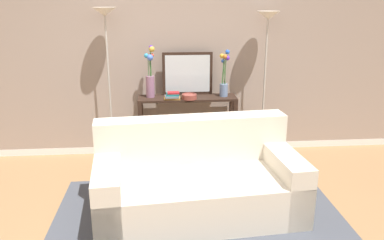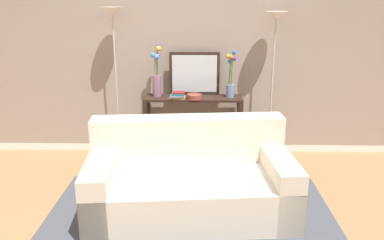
{
  "view_description": "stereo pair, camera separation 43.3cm",
  "coord_description": "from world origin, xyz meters",
  "px_view_note": "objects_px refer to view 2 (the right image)",
  "views": [
    {
      "loc": [
        -0.04,
        -2.96,
        2.03
      ],
      "look_at": [
        0.31,
        1.16,
        0.74
      ],
      "focal_mm": 37.11,
      "sensor_mm": 36.0,
      "label": 1
    },
    {
      "loc": [
        0.4,
        -2.97,
        2.03
      ],
      "look_at": [
        0.31,
        1.16,
        0.74
      ],
      "focal_mm": 37.11,
      "sensor_mm": 36.0,
      "label": 2
    }
  ],
  "objects_px": {
    "floor_lamp_left": "(114,42)",
    "wall_mirror": "(194,74)",
    "vase_tall_flowers": "(157,76)",
    "fruit_bowl": "(194,96)",
    "vase_short_flowers": "(231,79)",
    "book_row_under_console": "(166,153)",
    "floor_lamp_right": "(274,46)",
    "book_stack": "(178,96)",
    "couch": "(190,182)",
    "console_table": "(193,117)"
  },
  "relations": [
    {
      "from": "book_stack",
      "to": "couch",
      "type": "bearing_deg",
      "value": -81.77
    },
    {
      "from": "floor_lamp_right",
      "to": "fruit_bowl",
      "type": "relative_size",
      "value": 9.99
    },
    {
      "from": "wall_mirror",
      "to": "fruit_bowl",
      "type": "height_order",
      "value": "wall_mirror"
    },
    {
      "from": "couch",
      "to": "floor_lamp_right",
      "type": "relative_size",
      "value": 1.07
    },
    {
      "from": "floor_lamp_left",
      "to": "vase_short_flowers",
      "type": "xyz_separation_m",
      "value": [
        1.42,
        0.03,
        -0.45
      ]
    },
    {
      "from": "console_table",
      "to": "wall_mirror",
      "type": "distance_m",
      "value": 0.55
    },
    {
      "from": "couch",
      "to": "console_table",
      "type": "relative_size",
      "value": 1.62
    },
    {
      "from": "fruit_bowl",
      "to": "book_row_under_console",
      "type": "bearing_deg",
      "value": 165.08
    },
    {
      "from": "vase_short_flowers",
      "to": "book_stack",
      "type": "bearing_deg",
      "value": -171.56
    },
    {
      "from": "wall_mirror",
      "to": "book_row_under_console",
      "type": "height_order",
      "value": "wall_mirror"
    },
    {
      "from": "floor_lamp_right",
      "to": "vase_short_flowers",
      "type": "relative_size",
      "value": 3.18
    },
    {
      "from": "vase_tall_flowers",
      "to": "fruit_bowl",
      "type": "relative_size",
      "value": 3.44
    },
    {
      "from": "fruit_bowl",
      "to": "book_stack",
      "type": "height_order",
      "value": "book_stack"
    },
    {
      "from": "console_table",
      "to": "floor_lamp_right",
      "type": "relative_size",
      "value": 0.66
    },
    {
      "from": "fruit_bowl",
      "to": "book_row_under_console",
      "type": "height_order",
      "value": "fruit_bowl"
    },
    {
      "from": "console_table",
      "to": "vase_tall_flowers",
      "type": "height_order",
      "value": "vase_tall_flowers"
    },
    {
      "from": "floor_lamp_right",
      "to": "fruit_bowl",
      "type": "distance_m",
      "value": 1.14
    },
    {
      "from": "wall_mirror",
      "to": "fruit_bowl",
      "type": "xyz_separation_m",
      "value": [
        0.0,
        -0.23,
        -0.24
      ]
    },
    {
      "from": "floor_lamp_right",
      "to": "book_row_under_console",
      "type": "xyz_separation_m",
      "value": [
        -1.33,
        0.02,
        -1.41
      ]
    },
    {
      "from": "console_table",
      "to": "floor_lamp_right",
      "type": "xyz_separation_m",
      "value": [
        0.97,
        -0.02,
        0.91
      ]
    },
    {
      "from": "floor_lamp_left",
      "to": "vase_short_flowers",
      "type": "relative_size",
      "value": 3.26
    },
    {
      "from": "console_table",
      "to": "vase_short_flowers",
      "type": "relative_size",
      "value": 2.11
    },
    {
      "from": "couch",
      "to": "book_stack",
      "type": "distance_m",
      "value": 1.4
    },
    {
      "from": "floor_lamp_left",
      "to": "wall_mirror",
      "type": "height_order",
      "value": "floor_lamp_left"
    },
    {
      "from": "console_table",
      "to": "floor_lamp_left",
      "type": "distance_m",
      "value": 1.35
    },
    {
      "from": "couch",
      "to": "floor_lamp_right",
      "type": "height_order",
      "value": "floor_lamp_right"
    },
    {
      "from": "book_stack",
      "to": "floor_lamp_left",
      "type": "bearing_deg",
      "value": 174.79
    },
    {
      "from": "vase_tall_flowers",
      "to": "book_row_under_console",
      "type": "height_order",
      "value": "vase_tall_flowers"
    },
    {
      "from": "wall_mirror",
      "to": "vase_short_flowers",
      "type": "height_order",
      "value": "vase_short_flowers"
    },
    {
      "from": "console_table",
      "to": "book_stack",
      "type": "distance_m",
      "value": 0.37
    },
    {
      "from": "floor_lamp_left",
      "to": "vase_short_flowers",
      "type": "bearing_deg",
      "value": 1.09
    },
    {
      "from": "vase_short_flowers",
      "to": "floor_lamp_right",
      "type": "bearing_deg",
      "value": -3.03
    },
    {
      "from": "floor_lamp_left",
      "to": "floor_lamp_right",
      "type": "height_order",
      "value": "floor_lamp_left"
    },
    {
      "from": "vase_short_flowers",
      "to": "book_row_under_console",
      "type": "height_order",
      "value": "vase_short_flowers"
    },
    {
      "from": "couch",
      "to": "console_table",
      "type": "xyz_separation_m",
      "value": [
        0.01,
        1.36,
        0.25
      ]
    },
    {
      "from": "couch",
      "to": "book_stack",
      "type": "height_order",
      "value": "book_stack"
    },
    {
      "from": "couch",
      "to": "vase_short_flowers",
      "type": "height_order",
      "value": "vase_short_flowers"
    },
    {
      "from": "couch",
      "to": "fruit_bowl",
      "type": "xyz_separation_m",
      "value": [
        0.02,
        1.26,
        0.55
      ]
    },
    {
      "from": "console_table",
      "to": "fruit_bowl",
      "type": "distance_m",
      "value": 0.31
    },
    {
      "from": "book_row_under_console",
      "to": "fruit_bowl",
      "type": "bearing_deg",
      "value": -14.92
    },
    {
      "from": "floor_lamp_left",
      "to": "book_row_under_console",
      "type": "relative_size",
      "value": 6.59
    },
    {
      "from": "vase_short_flowers",
      "to": "book_stack",
      "type": "xyz_separation_m",
      "value": [
        -0.65,
        -0.1,
        -0.19
      ]
    },
    {
      "from": "console_table",
      "to": "wall_mirror",
      "type": "xyz_separation_m",
      "value": [
        0.01,
        0.14,
        0.53
      ]
    },
    {
      "from": "book_row_under_console",
      "to": "wall_mirror",
      "type": "bearing_deg",
      "value": 20.41
    },
    {
      "from": "vase_short_flowers",
      "to": "vase_tall_flowers",
      "type": "bearing_deg",
      "value": 178.08
    },
    {
      "from": "floor_lamp_left",
      "to": "fruit_bowl",
      "type": "xyz_separation_m",
      "value": [
        0.97,
        -0.08,
        -0.65
      ]
    },
    {
      "from": "floor_lamp_right",
      "to": "console_table",
      "type": "bearing_deg",
      "value": 178.63
    },
    {
      "from": "floor_lamp_left",
      "to": "vase_tall_flowers",
      "type": "distance_m",
      "value": 0.66
    },
    {
      "from": "console_table",
      "to": "vase_tall_flowers",
      "type": "bearing_deg",
      "value": 175.68
    },
    {
      "from": "floor_lamp_right",
      "to": "fruit_bowl",
      "type": "height_order",
      "value": "floor_lamp_right"
    }
  ]
}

